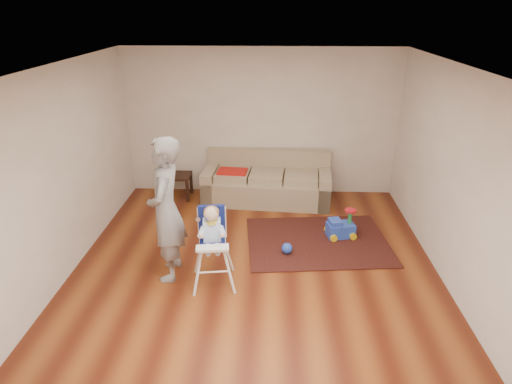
{
  "coord_description": "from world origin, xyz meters",
  "views": [
    {
      "loc": [
        0.22,
        -4.95,
        3.36
      ],
      "look_at": [
        0.0,
        0.4,
        1.0
      ],
      "focal_mm": 30.0,
      "sensor_mm": 36.0,
      "label": 1
    }
  ],
  "objects_px": {
    "sofa": "(267,178)",
    "adult": "(166,210)",
    "ride_on_toy": "(341,223)",
    "toy_ball": "(287,248)",
    "high_chair": "(213,247)",
    "side_table": "(179,186)"
  },
  "relations": [
    {
      "from": "toy_ball",
      "to": "adult",
      "type": "bearing_deg",
      "value": -160.34
    },
    {
      "from": "side_table",
      "to": "adult",
      "type": "height_order",
      "value": "adult"
    },
    {
      "from": "sofa",
      "to": "side_table",
      "type": "relative_size",
      "value": 5.19
    },
    {
      "from": "side_table",
      "to": "toy_ball",
      "type": "xyz_separation_m",
      "value": [
        1.98,
        -1.94,
        -0.13
      ]
    },
    {
      "from": "sofa",
      "to": "adult",
      "type": "relative_size",
      "value": 1.23
    },
    {
      "from": "side_table",
      "to": "ride_on_toy",
      "type": "xyz_separation_m",
      "value": [
        2.83,
        -1.4,
        0.02
      ]
    },
    {
      "from": "high_chair",
      "to": "adult",
      "type": "bearing_deg",
      "value": 156.38
    },
    {
      "from": "sofa",
      "to": "toy_ball",
      "type": "xyz_separation_m",
      "value": [
        0.33,
        -1.87,
        -0.35
      ]
    },
    {
      "from": "sofa",
      "to": "high_chair",
      "type": "relative_size",
      "value": 2.12
    },
    {
      "from": "side_table",
      "to": "high_chair",
      "type": "height_order",
      "value": "high_chair"
    },
    {
      "from": "ride_on_toy",
      "to": "high_chair",
      "type": "relative_size",
      "value": 0.41
    },
    {
      "from": "ride_on_toy",
      "to": "high_chair",
      "type": "bearing_deg",
      "value": -157.92
    },
    {
      "from": "toy_ball",
      "to": "high_chair",
      "type": "xyz_separation_m",
      "value": [
        -0.97,
        -0.74,
        0.44
      ]
    },
    {
      "from": "ride_on_toy",
      "to": "toy_ball",
      "type": "distance_m",
      "value": 1.01
    },
    {
      "from": "ride_on_toy",
      "to": "high_chair",
      "type": "height_order",
      "value": "high_chair"
    },
    {
      "from": "ride_on_toy",
      "to": "high_chair",
      "type": "distance_m",
      "value": 2.24
    },
    {
      "from": "sofa",
      "to": "high_chair",
      "type": "distance_m",
      "value": 2.68
    },
    {
      "from": "ride_on_toy",
      "to": "adult",
      "type": "distance_m",
      "value": 2.76
    },
    {
      "from": "ride_on_toy",
      "to": "toy_ball",
      "type": "relative_size",
      "value": 2.81
    },
    {
      "from": "toy_ball",
      "to": "high_chair",
      "type": "height_order",
      "value": "high_chair"
    },
    {
      "from": "sofa",
      "to": "toy_ball",
      "type": "height_order",
      "value": "sofa"
    },
    {
      "from": "sofa",
      "to": "adult",
      "type": "bearing_deg",
      "value": -112.58
    }
  ]
}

